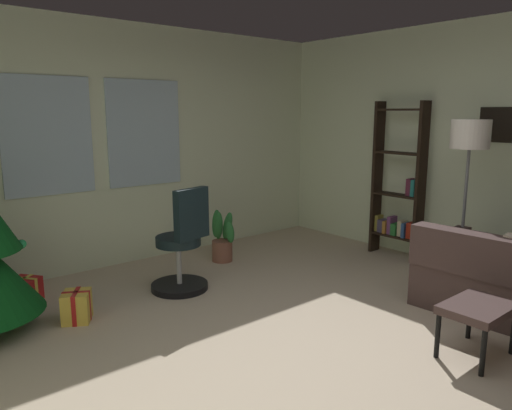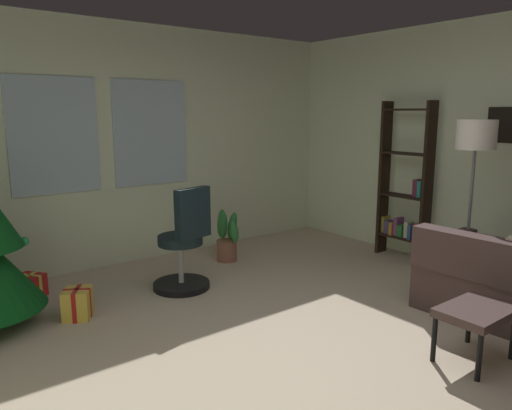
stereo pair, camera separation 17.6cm
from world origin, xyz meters
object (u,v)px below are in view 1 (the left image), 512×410
Objects in this scene: office_chair at (183,250)px; bookshelf at (398,190)px; footstool at (478,311)px; floor_lamp at (470,145)px; potted_plant at (222,239)px; gift_box_gold at (77,306)px; gift_box_red at (25,289)px.

office_chair is 0.56× the size of bookshelf.
footstool is 1.90m from floor_lamp.
bookshelf is (1.69, 1.82, 0.47)m from footstool.
potted_plant is at bearing 144.99° from bookshelf.
gift_box_gold is 3.79m from bookshelf.
potted_plant reaches higher than gift_box_gold.
gift_box_gold is at bearing -74.82° from gift_box_red.
office_chair is at bearing -148.00° from potted_plant.
bookshelf reaches higher than gift_box_red.
floor_lamp reaches higher than gift_box_gold.
footstool is at bearing -89.36° from potted_plant.
footstool is 2.64m from office_chair.
bookshelf reaches higher than potted_plant.
floor_lamp reaches higher than office_chair.
bookshelf is (2.61, -0.66, 0.40)m from office_chair.
floor_lamp is at bearing -36.27° from office_chair.
potted_plant reaches higher than footstool.
bookshelf is at bearing -19.63° from gift_box_red.
floor_lamp is (-0.35, -1.00, 0.60)m from bookshelf.
bookshelf is (3.88, -1.38, 0.70)m from gift_box_red.
footstool is 2.53m from bookshelf.
office_chair is at bearing -29.70° from gift_box_red.
gift_box_gold is at bearing -163.34° from potted_plant.
potted_plant is at bearing 32.00° from office_chair.
gift_box_gold reaches higher than gift_box_red.
footstool is 3.15m from gift_box_gold.
gift_box_red is 0.17× the size of bookshelf.
footstool reaches higher than gift_box_gold.
floor_lamp is 2.73× the size of potted_plant.
office_chair reaches higher than gift_box_gold.
bookshelf is at bearing 70.62° from floor_lamp.
gift_box_red is 4.17m from bookshelf.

